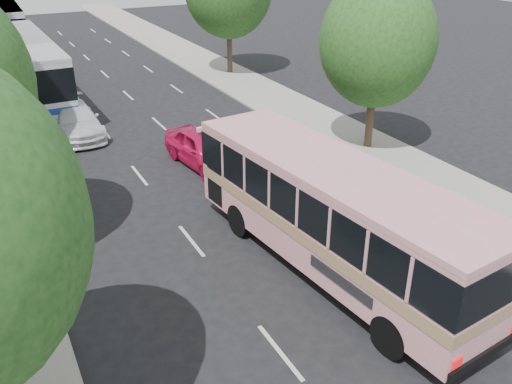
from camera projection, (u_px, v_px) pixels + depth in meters
ground at (302, 288)px, 15.96m from camera, size 120.00×120.00×0.00m
sidewalk_right at (249, 87)px, 35.32m from camera, size 4.00×90.00×0.12m
tree_right_near at (380, 37)px, 23.59m from camera, size 5.10×5.10×7.95m
pink_bus at (333, 207)px, 15.93m from camera, size 3.89×11.15×3.48m
pink_taxi at (204, 148)px, 23.73m from camera, size 2.48×4.92×1.61m
white_pickup at (75, 120)px, 27.19m from camera, size 2.21×5.34×1.54m
tour_coach_front at (26, 66)px, 30.93m from camera, size 3.07×13.05×3.89m
tour_coach_rear at (0, 23)px, 43.82m from camera, size 3.15×13.46×4.01m
taxi_roof_sign at (203, 129)px, 23.33m from camera, size 0.57×0.25×0.18m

